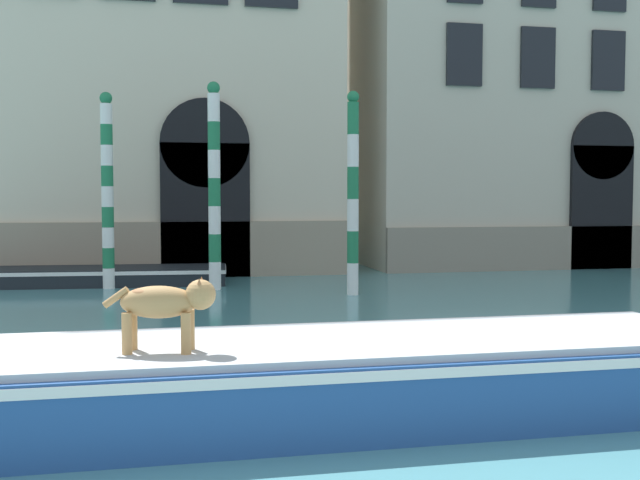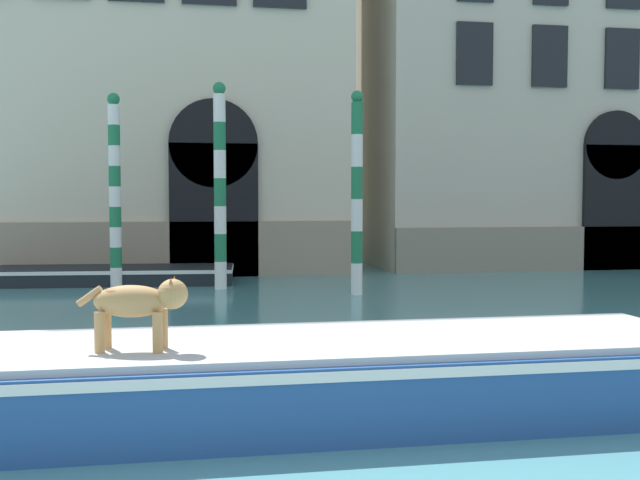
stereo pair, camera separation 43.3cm
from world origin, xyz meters
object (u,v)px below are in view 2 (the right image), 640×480
boat_moored_near_palazzo (113,275)px  mooring_pole_4 (220,185)px  mooring_pole_0 (357,193)px  mooring_pole_2 (115,190)px  boat_foreground (264,377)px  dog_on_deck (139,302)px

boat_moored_near_palazzo → mooring_pole_4: size_ratio=1.26×
mooring_pole_0 → mooring_pole_2: mooring_pole_2 is taller
mooring_pole_0 → mooring_pole_2: (-4.75, 2.03, 0.06)m
boat_foreground → boat_moored_near_palazzo: bearing=102.3°
boat_foreground → mooring_pole_2: bearing=102.5°
dog_on_deck → mooring_pole_0: (3.61, 8.14, 0.93)m
boat_foreground → boat_moored_near_palazzo: boat_foreground is taller
boat_foreground → mooring_pole_2: size_ratio=1.96×
boat_foreground → dog_on_deck: bearing=-165.1°
dog_on_deck → mooring_pole_2: size_ratio=0.22×
mooring_pole_0 → boat_moored_near_palazzo: bearing=150.2°
boat_moored_near_palazzo → mooring_pole_2: size_ratio=1.31×
mooring_pole_4 → mooring_pole_2: bearing=163.6°
boat_foreground → boat_moored_near_palazzo: 10.91m
boat_moored_near_palazzo → boat_foreground: bearing=-73.5°
dog_on_deck → mooring_pole_4: size_ratio=0.21×
boat_foreground → boat_moored_near_palazzo: (-2.30, 10.66, -0.17)m
mooring_pole_0 → mooring_pole_2: bearing=156.9°
boat_moored_near_palazzo → mooring_pole_0: (4.88, -2.79, 1.80)m
dog_on_deck → mooring_pole_4: bearing=94.8°
boat_foreground → mooring_pole_4: mooring_pole_4 is taller
dog_on_deck → mooring_pole_0: 8.95m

